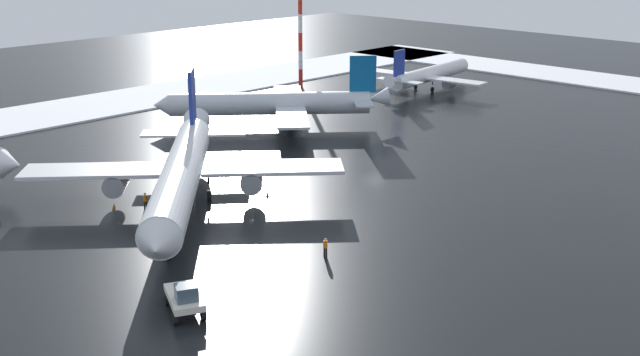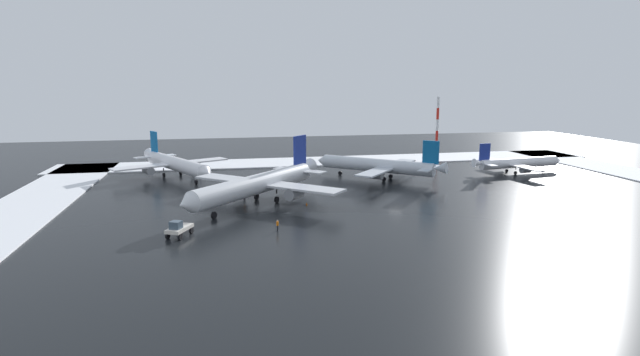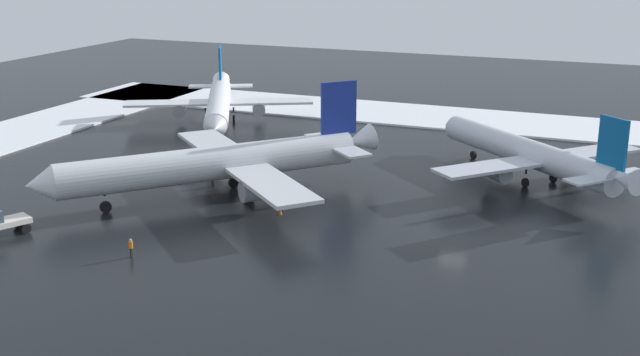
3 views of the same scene
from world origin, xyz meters
The scene contains 10 objects.
ground_plane centered at (0.00, 0.00, 0.00)m, with size 240.00×240.00×0.00m, color black.
snow_bank_far centered at (0.00, -50.00, 0.14)m, with size 152.00×16.00×0.27m, color white.
airplane_distant_tail centered at (25.87, -2.37, 3.76)m, with size 29.28×31.00×11.39m.
airplane_parked_portside centered at (-3.69, -21.03, 3.19)m, with size 26.38×24.82×9.67m.
airplane_foreground_jet centered at (42.98, -32.71, 3.33)m, with size 26.67×31.29×10.07m.
pushback_tug centered at (39.02, 15.68, 1.28)m, with size 3.98×5.10×2.50m.
ground_crew_by_nose_gear centered at (24.65, 15.73, 0.97)m, with size 0.36×0.36×1.71m.
ground_crew_beside_wing centered at (28.42, -5.06, 0.97)m, with size 0.36×0.36×1.71m.
traffic_cone_near_nose centered at (17.48, 0.56, 0.28)m, with size 0.36×0.36×0.55m, color orange.
traffic_cone_mid_line centered at (30.42, -7.57, 0.28)m, with size 0.36×0.36×0.55m, color orange.
Camera 3 is at (-15.01, 69.32, 26.38)m, focal length 45.00 mm.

